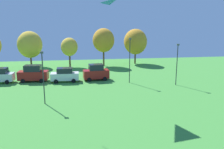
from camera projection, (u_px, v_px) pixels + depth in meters
name	position (u px, v px, depth m)	size (l,w,h in m)	color
kite_flying_5	(120.00, 6.00, 25.05)	(2.55, 3.00, 0.71)	blue
parked_car_leftmost	(0.00, 76.00, 36.42)	(4.17, 2.13, 2.35)	silver
parked_car_second_from_left	(33.00, 74.00, 37.24)	(4.66, 2.22, 2.63)	maroon
parked_car_third_from_left	(65.00, 75.00, 37.14)	(4.31, 2.04, 2.22)	silver
parked_car_rightmost_in_row	(96.00, 72.00, 38.21)	(4.22, 2.26, 2.59)	maroon
light_post_0	(130.00, 58.00, 35.99)	(0.36, 0.20, 6.87)	#2D2D33
light_post_2	(43.00, 75.00, 26.67)	(0.36, 0.20, 6.10)	#2D2D33
light_post_3	(177.00, 62.00, 34.79)	(0.36, 0.20, 6.14)	#2D2D33
treeline_tree_1	(30.00, 45.00, 48.76)	(5.00, 5.00, 7.36)	brown
treeline_tree_2	(69.00, 47.00, 48.61)	(3.42, 3.42, 6.05)	brown
treeline_tree_3	(104.00, 40.00, 49.59)	(4.54, 4.54, 7.92)	brown
treeline_tree_4	(135.00, 42.00, 52.27)	(5.09, 5.09, 7.69)	brown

